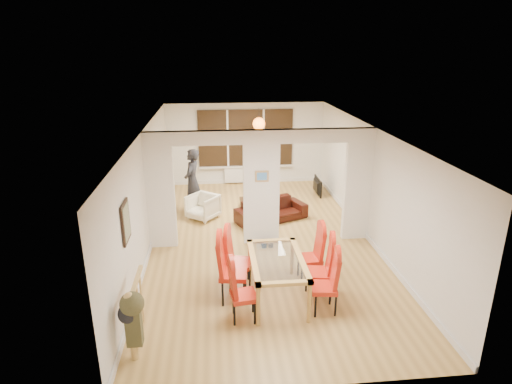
{
  "coord_description": "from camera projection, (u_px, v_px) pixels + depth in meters",
  "views": [
    {
      "loc": [
        -1.02,
        -8.92,
        4.29
      ],
      "look_at": [
        -0.06,
        0.6,
        1.0
      ],
      "focal_mm": 30.0,
      "sensor_mm": 36.0,
      "label": 1
    }
  ],
  "objects": [
    {
      "name": "radiator",
      "position": [
        246.0,
        175.0,
        13.93
      ],
      "size": [
        1.4,
        0.08,
        0.5
      ],
      "primitive_type": "cube",
      "color": "white",
      "rests_on": "floor"
    },
    {
      "name": "room_walls",
      "position": [
        261.0,
        188.0,
        9.47
      ],
      "size": [
        5.0,
        9.0,
        2.6
      ],
      "primitive_type": null,
      "color": "silver",
      "rests_on": "floor"
    },
    {
      "name": "divider_wall",
      "position": [
        261.0,
        188.0,
        9.47
      ],
      "size": [
        5.0,
        0.18,
        2.6
      ],
      "primitive_type": "cube",
      "color": "white",
      "rests_on": "floor"
    },
    {
      "name": "stair_newel",
      "position": [
        138.0,
        306.0,
        6.49
      ],
      "size": [
        0.4,
        1.2,
        1.1
      ],
      "primitive_type": null,
      "color": "tan",
      "rests_on": "floor"
    },
    {
      "name": "person",
      "position": [
        192.0,
        181.0,
        11.35
      ],
      "size": [
        0.73,
        0.59,
        1.74
      ],
      "primitive_type": "imported",
      "rotation": [
        0.0,
        0.0,
        -1.87
      ],
      "color": "black",
      "rests_on": "floor"
    },
    {
      "name": "coffee_table",
      "position": [
        257.0,
        203.0,
        11.99
      ],
      "size": [
        1.06,
        0.75,
        0.22
      ],
      "primitive_type": null,
      "rotation": [
        0.0,
        0.0,
        -0.32
      ],
      "color": "#352212",
      "rests_on": "floor"
    },
    {
      "name": "dining_chair_lb",
      "position": [
        233.0,
        270.0,
        7.44
      ],
      "size": [
        0.53,
        0.53,
        1.19
      ],
      "primitive_type": null,
      "rotation": [
        0.0,
        0.0,
        -0.13
      ],
      "color": "red",
      "rests_on": "floor"
    },
    {
      "name": "sofa",
      "position": [
        271.0,
        210.0,
        11.0
      ],
      "size": [
        1.97,
        1.39,
        0.54
      ],
      "primitive_type": "imported",
      "rotation": [
        0.0,
        0.0,
        0.41
      ],
      "color": "black",
      "rests_on": "floor"
    },
    {
      "name": "bowl",
      "position": [
        258.0,
        198.0,
        11.93
      ],
      "size": [
        0.23,
        0.23,
        0.06
      ],
      "primitive_type": "imported",
      "color": "#352212",
      "rests_on": "coffee_table"
    },
    {
      "name": "dining_chair_la",
      "position": [
        244.0,
        292.0,
        6.93
      ],
      "size": [
        0.46,
        0.46,
        1.02
      ],
      "primitive_type": null,
      "rotation": [
        0.0,
        0.0,
        0.15
      ],
      "color": "red",
      "rests_on": "floor"
    },
    {
      "name": "dining_chair_lc",
      "position": [
        239.0,
        259.0,
        7.91
      ],
      "size": [
        0.53,
        0.53,
        1.1
      ],
      "primitive_type": null,
      "rotation": [
        0.0,
        0.0,
        -0.24
      ],
      "color": "red",
      "rests_on": "floor"
    },
    {
      "name": "pendant_light",
      "position": [
        259.0,
        124.0,
        12.32
      ],
      "size": [
        0.36,
        0.36,
        0.36
      ],
      "primitive_type": "sphere",
      "color": "orange",
      "rests_on": "room_walls"
    },
    {
      "name": "floor",
      "position": [
        261.0,
        241.0,
        9.89
      ],
      "size": [
        5.0,
        9.0,
        0.01
      ],
      "primitive_type": "cube",
      "color": "tan",
      "rests_on": "ground"
    },
    {
      "name": "pillar_photo",
      "position": [
        262.0,
        176.0,
        9.28
      ],
      "size": [
        0.3,
        0.03,
        0.25
      ],
      "primitive_type": "cube",
      "color": "#4C8CD8",
      "rests_on": "divider_wall"
    },
    {
      "name": "shoes",
      "position": [
        267.0,
        244.0,
        9.64
      ],
      "size": [
        0.25,
        0.27,
        0.1
      ],
      "primitive_type": null,
      "color": "black",
      "rests_on": "floor"
    },
    {
      "name": "armchair",
      "position": [
        203.0,
        207.0,
        11.1
      ],
      "size": [
        0.98,
        0.98,
        0.64
      ],
      "primitive_type": "imported",
      "rotation": [
        0.0,
        0.0,
        -0.67
      ],
      "color": "#EFE6CA",
      "rests_on": "floor"
    },
    {
      "name": "dining_chair_rc",
      "position": [
        310.0,
        255.0,
        8.09
      ],
      "size": [
        0.45,
        0.45,
        1.07
      ],
      "primitive_type": null,
      "rotation": [
        0.0,
        0.0,
        0.06
      ],
      "color": "red",
      "rests_on": "floor"
    },
    {
      "name": "television",
      "position": [
        315.0,
        186.0,
        12.95
      ],
      "size": [
        0.87,
        0.12,
        0.5
      ],
      "primitive_type": "imported",
      "rotation": [
        0.0,
        0.0,
        1.56
      ],
      "color": "black",
      "rests_on": "floor"
    },
    {
      "name": "dining_chair_rb",
      "position": [
        319.0,
        269.0,
        7.55
      ],
      "size": [
        0.5,
        0.5,
        1.1
      ],
      "primitive_type": null,
      "rotation": [
        0.0,
        0.0,
        -0.15
      ],
      "color": "red",
      "rests_on": "floor"
    },
    {
      "name": "wall_poster",
      "position": [
        126.0,
        222.0,
        6.88
      ],
      "size": [
        0.04,
        0.52,
        0.67
      ],
      "primitive_type": "cube",
      "color": "gray",
      "rests_on": "room_walls"
    },
    {
      "name": "bottle",
      "position": [
        253.0,
        195.0,
        11.85
      ],
      "size": [
        0.07,
        0.07,
        0.28
      ],
      "primitive_type": "cylinder",
      "color": "#143F19",
      "rests_on": "coffee_table"
    },
    {
      "name": "bay_window_blinds",
      "position": [
        246.0,
        138.0,
        13.58
      ],
      "size": [
        3.0,
        0.08,
        1.8
      ],
      "primitive_type": "cube",
      "color": "black",
      "rests_on": "room_walls"
    },
    {
      "name": "dining_table",
      "position": [
        277.0,
        278.0,
        7.57
      ],
      "size": [
        0.93,
        1.65,
        0.77
      ],
      "primitive_type": null,
      "color": "#B68B43",
      "rests_on": "floor"
    },
    {
      "name": "dining_chair_ra",
      "position": [
        324.0,
        283.0,
        7.14
      ],
      "size": [
        0.47,
        0.47,
        1.05
      ],
      "primitive_type": null,
      "rotation": [
        0.0,
        0.0,
        -0.12
      ],
      "color": "red",
      "rests_on": "floor"
    }
  ]
}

